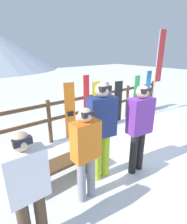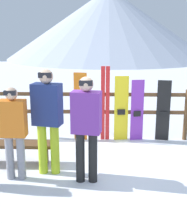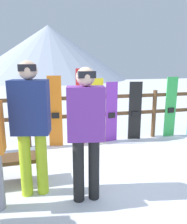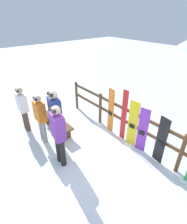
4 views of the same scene
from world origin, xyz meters
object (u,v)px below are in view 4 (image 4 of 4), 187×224
Objects in this scene: bench at (57,122)px; person_navy at (56,116)px; snowboard_yellow at (133,124)px; ski_pair_red at (124,116)px; snowboard_orange at (111,111)px; snowboard_purple at (142,131)px; person_purple at (58,132)px; person_orange at (40,116)px; person_white at (23,107)px; snowboard_black_stripe at (161,141)px.

person_navy reaches higher than bench.
ski_pair_red is at bearing 179.46° from snowboard_yellow.
snowboard_orange is 1.28m from snowboard_purple.
person_purple is 1.12× the size of person_orange.
ski_pair_red is (2.44, 2.20, -0.05)m from person_white.
ski_pair_red is 1.21× the size of snowboard_purple.
person_purple reaches higher than snowboard_black_stripe.
person_navy is at bearing -133.88° from snowboard_purple.
person_orange is 2.51m from ski_pair_red.
snowboard_black_stripe is (1.86, -0.00, -0.08)m from snowboard_orange.
bench is at bearing 154.79° from person_purple.
person_purple is at bearing -107.99° from snowboard_yellow.
snowboard_yellow is at bearing -0.54° from ski_pair_red.
ski_pair_red is at bearing 179.72° from snowboard_purple.
person_purple is 1.26× the size of snowboard_purple.
person_navy is 1.19× the size of snowboard_orange.
ski_pair_red is at bearing 0.35° from snowboard_orange.
bench is 1.07× the size of snowboard_yellow.
snowboard_yellow is (1.34, 1.77, -0.33)m from person_navy.
person_navy is at bearing 24.70° from person_orange.
snowboard_yellow is at bearing -0.00° from snowboard_orange.
person_white is (-1.46, -0.42, -0.17)m from person_navy.
snowboard_yellow reaches higher than snowboard_purple.
person_orange is 2.75m from snowboard_yellow.
person_white is at bearing -163.80° from person_navy.
person_white is at bearing -138.01° from ski_pair_red.
person_white is 3.85m from snowboard_purple.
person_navy is at bearing -127.23° from snowboard_yellow.
snowboard_yellow is (0.92, -0.00, -0.04)m from snowboard_orange.
bench is 2.28m from ski_pair_red.
snowboard_orange is (-0.25, 2.07, -0.25)m from person_purple.
person_navy is at bearing -118.99° from ski_pair_red.
person_navy is at bearing -103.52° from snowboard_orange.
person_orange is 1.07× the size of snowboard_yellow.
snowboard_purple reaches higher than bench.
person_white reaches higher than snowboard_black_stripe.
snowboard_yellow is (1.86, 2.01, -0.17)m from person_orange.
ski_pair_red is (1.50, 2.01, -0.06)m from person_orange.
snowboard_purple is at bearing 63.56° from person_purple.
person_orange reaches higher than bench.
snowboard_purple is at bearing 34.76° from person_white.
snowboard_purple is (1.28, -0.00, -0.08)m from snowboard_orange.
person_purple is 1.04× the size of ski_pair_red.
bench is at bearing -129.54° from snowboard_orange.
snowboard_orange is at bearing 96.83° from person_purple.
bench is 1.01× the size of person_white.
ski_pair_red is 0.74m from snowboard_purple.
snowboard_yellow is (2.80, 2.19, -0.16)m from person_white.
snowboard_yellow reaches higher than bench.
person_navy reaches higher than person_purple.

